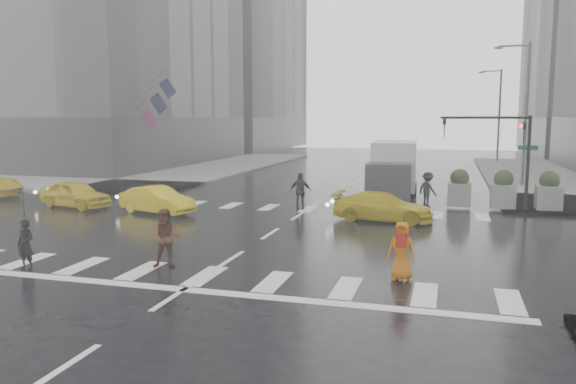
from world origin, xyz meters
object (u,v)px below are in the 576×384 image
(traffic_signal_pole, at_px, (506,143))
(taxi_front, at_px, (75,194))
(pedestrian_orange, at_px, (402,251))
(pedestrian_brown, at_px, (166,238))
(box_truck, at_px, (393,171))
(taxi_mid, at_px, (157,200))

(traffic_signal_pole, distance_m, taxi_front, 20.86)
(pedestrian_orange, xyz_separation_m, taxi_front, (-16.48, 8.23, -0.16))
(pedestrian_brown, bearing_deg, taxi_front, 113.95)
(box_truck, bearing_deg, taxi_front, -161.38)
(pedestrian_brown, height_order, taxi_front, pedestrian_brown)
(traffic_signal_pole, height_order, pedestrian_brown, traffic_signal_pole)
(taxi_front, bearing_deg, pedestrian_brown, -117.87)
(taxi_mid, bearing_deg, pedestrian_brown, -130.59)
(pedestrian_brown, height_order, taxi_mid, pedestrian_brown)
(pedestrian_orange, height_order, box_truck, box_truck)
(traffic_signal_pole, height_order, taxi_front, traffic_signal_pole)
(pedestrian_brown, relative_size, pedestrian_orange, 1.08)
(taxi_front, height_order, taxi_mid, taxi_front)
(traffic_signal_pole, relative_size, pedestrian_orange, 2.77)
(pedestrian_brown, bearing_deg, traffic_signal_pole, 28.30)
(taxi_front, xyz_separation_m, taxi_mid, (4.76, -0.48, -0.04))
(pedestrian_orange, height_order, taxi_mid, pedestrian_orange)
(pedestrian_orange, relative_size, taxi_mid, 0.43)
(pedestrian_orange, bearing_deg, pedestrian_brown, -164.40)
(taxi_mid, relative_size, box_truck, 0.64)
(pedestrian_orange, bearing_deg, taxi_front, 164.20)
(pedestrian_brown, bearing_deg, box_truck, 46.82)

